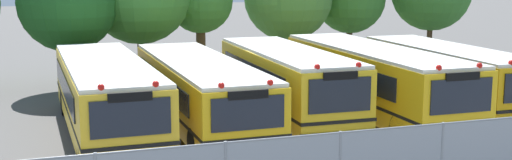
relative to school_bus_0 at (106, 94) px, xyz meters
name	(u,v)px	position (x,y,z in m)	size (l,w,h in m)	color
ground_plane	(288,121)	(6.44, -0.21, -1.38)	(160.00, 160.00, 0.00)	#514F4C
school_bus_0	(106,94)	(0.00, 0.00, 0.00)	(2.77, 10.86, 2.62)	yellow
school_bus_1	(199,90)	(3.18, -0.03, -0.06)	(2.65, 11.02, 2.51)	yellow
school_bus_2	(287,82)	(6.39, -0.13, 0.06)	(2.66, 9.33, 2.75)	yellow
school_bus_3	(372,79)	(9.68, -0.47, 0.06)	(2.69, 11.08, 2.74)	yellow
school_bus_4	(447,75)	(13.07, -0.26, -0.02)	(2.70, 9.63, 2.60)	#EAA80C
tree_1	(71,3)	(-0.56, 8.46, 2.58)	(4.41, 4.41, 6.20)	#4C3823
tree_3	(199,1)	(5.65, 10.00, 2.49)	(3.25, 3.25, 5.52)	#4C3823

